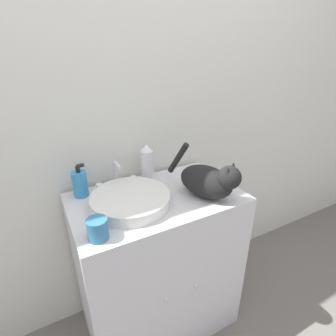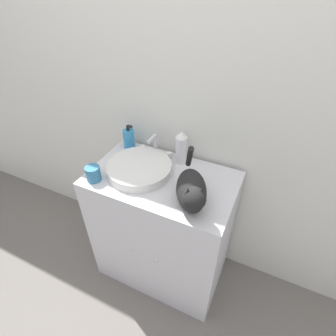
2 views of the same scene
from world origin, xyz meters
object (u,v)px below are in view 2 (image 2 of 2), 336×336
object	(u,v)px
cat	(192,191)
soap_bottle	(129,139)
spray_bottle	(181,147)
cup	(93,174)

from	to	relation	value
cat	soap_bottle	world-z (taller)	cat
soap_bottle	spray_bottle	distance (m)	0.34
soap_bottle	cup	world-z (taller)	soap_bottle
cat	soap_bottle	size ratio (longest dim) A/B	2.27
cat	spray_bottle	xyz separation A→B (m)	(-0.18, 0.30, 0.01)
soap_bottle	cup	xyz separation A→B (m)	(-0.01, -0.34, -0.02)
spray_bottle	cup	distance (m)	0.50
soap_bottle	spray_bottle	bearing A→B (deg)	0.63
cat	cup	xyz separation A→B (m)	(-0.53, -0.05, -0.05)
soap_bottle	spray_bottle	world-z (taller)	spray_bottle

